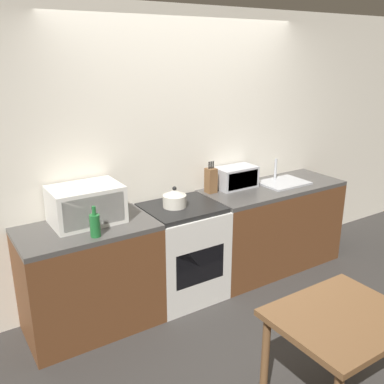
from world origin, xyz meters
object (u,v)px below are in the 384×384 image
Objects in this scene: stove_range at (182,252)px; microwave at (86,204)px; bottle at (95,225)px; toaster_oven at (236,177)px; dining_table at (341,331)px; kettle at (175,198)px.

microwave reaches higher than stove_range.
toaster_oven is (1.62, 0.38, 0.01)m from bottle.
stove_range is at bearing 92.34° from dining_table.
microwave is at bearing 173.67° from stove_range.
dining_table is (0.91, -1.80, -0.43)m from microwave.
dining_table is (0.13, -1.73, -0.36)m from kettle.
bottle is 1.81m from dining_table.
microwave is at bearing 81.66° from bottle.
kettle is at bearing 15.82° from bottle.
toaster_oven is (1.58, 0.08, -0.04)m from microwave.
toaster_oven is at bearing 2.73° from microwave.
toaster_oven is (0.74, 0.17, 0.56)m from stove_range.
bottle is 0.30× the size of dining_table.
kettle reaches higher than dining_table.
bottle reaches higher than dining_table.
kettle is at bearing -5.42° from microwave.
microwave is 2.07m from dining_table.
microwave is 0.31m from bottle.
kettle is at bearing -169.52° from toaster_oven.
kettle is 0.78m from microwave.
kettle is (-0.06, 0.02, 0.53)m from stove_range.
kettle is at bearing 94.34° from dining_table.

